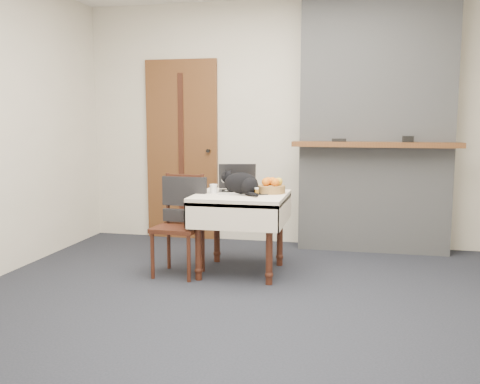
# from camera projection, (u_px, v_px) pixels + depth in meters

# --- Properties ---
(ground) EXTENTS (4.50, 4.50, 0.00)m
(ground) POSITION_uv_depth(u_px,v_px,m) (252.00, 301.00, 3.97)
(ground) COLOR black
(ground) RESTS_ON ground
(room_shell) EXTENTS (4.52, 4.01, 2.61)m
(room_shell) POSITION_uv_depth(u_px,v_px,m) (264.00, 65.00, 4.18)
(room_shell) COLOR beige
(room_shell) RESTS_ON ground
(door) EXTENTS (0.82, 0.10, 2.00)m
(door) POSITION_uv_depth(u_px,v_px,m) (182.00, 150.00, 6.00)
(door) COLOR brown
(door) RESTS_ON ground
(chimney) EXTENTS (1.62, 0.48, 2.60)m
(chimney) POSITION_uv_depth(u_px,v_px,m) (376.00, 124.00, 5.39)
(chimney) COLOR gray
(chimney) RESTS_ON ground
(side_table) EXTENTS (0.78, 0.78, 0.70)m
(side_table) POSITION_uv_depth(u_px,v_px,m) (241.00, 207.00, 4.65)
(side_table) COLOR #3E1D11
(side_table) RESTS_ON ground
(laptop) EXTENTS (0.39, 0.35, 0.25)m
(laptop) POSITION_uv_depth(u_px,v_px,m) (237.00, 185.00, 4.74)
(laptop) COLOR #B7B7BC
(laptop) RESTS_ON side_table
(cat) EXTENTS (0.39, 0.32, 0.22)m
(cat) POSITION_uv_depth(u_px,v_px,m) (242.00, 184.00, 4.60)
(cat) COLOR black
(cat) RESTS_ON side_table
(cream_jar) EXTENTS (0.07, 0.07, 0.08)m
(cream_jar) POSITION_uv_depth(u_px,v_px,m) (214.00, 189.00, 4.68)
(cream_jar) COLOR white
(cream_jar) RESTS_ON side_table
(pill_bottle) EXTENTS (0.04, 0.04, 0.07)m
(pill_bottle) POSITION_uv_depth(u_px,v_px,m) (257.00, 192.00, 4.49)
(pill_bottle) COLOR #A86A14
(pill_bottle) RESTS_ON side_table
(fruit_basket) EXTENTS (0.24, 0.24, 0.14)m
(fruit_basket) POSITION_uv_depth(u_px,v_px,m) (272.00, 187.00, 4.68)
(fruit_basket) COLOR #98683D
(fruit_basket) RESTS_ON side_table
(desk_clutter) EXTENTS (0.15, 0.04, 0.01)m
(desk_clutter) POSITION_uv_depth(u_px,v_px,m) (264.00, 194.00, 4.63)
(desk_clutter) COLOR black
(desk_clutter) RESTS_ON side_table
(chair) EXTENTS (0.42, 0.41, 0.87)m
(chair) POSITION_uv_depth(u_px,v_px,m) (182.00, 210.00, 4.66)
(chair) COLOR #3E1D11
(chair) RESTS_ON ground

